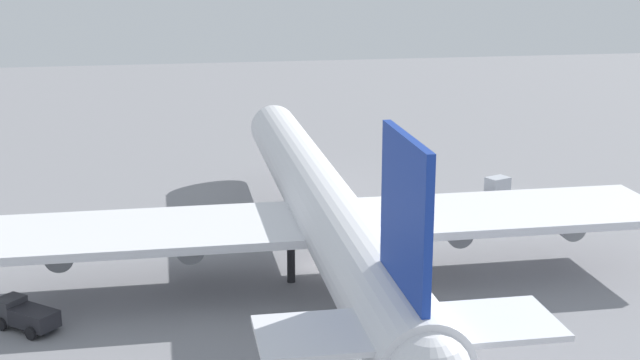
# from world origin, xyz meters

# --- Properties ---
(ground_plane) EXTENTS (285.64, 285.64, 0.00)m
(ground_plane) POSITION_xyz_m (0.00, 0.00, 0.00)
(ground_plane) COLOR gray
(cargo_airplane) EXTENTS (71.41, 60.27, 17.99)m
(cargo_airplane) POSITION_xyz_m (-0.65, 0.00, 6.02)
(cargo_airplane) COLOR silver
(cargo_airplane) RESTS_ON ground_plane
(catering_truck) EXTENTS (4.96, 5.26, 2.23)m
(catering_truck) POSITION_xyz_m (-9.45, 24.30, 1.18)
(catering_truck) COLOR #333338
(catering_truck) RESTS_ON ground_plane
(cargo_container_fore) EXTENTS (2.72, 3.09, 1.80)m
(cargo_container_fore) POSITION_xyz_m (20.74, -24.82, 0.90)
(cargo_container_fore) COLOR #B7BCC6
(cargo_container_fore) RESTS_ON ground_plane
(safety_cone_nose) EXTENTS (0.43, 0.43, 0.62)m
(safety_cone_nose) POSITION_xyz_m (32.13, -2.85, 0.31)
(safety_cone_nose) COLOR orange
(safety_cone_nose) RESTS_ON ground_plane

